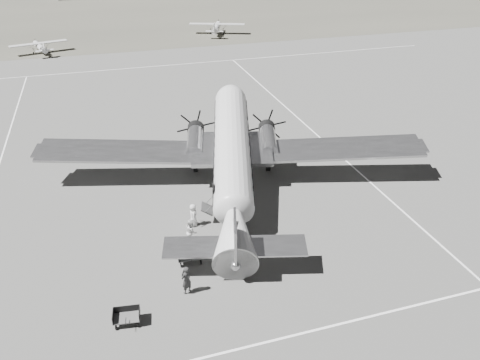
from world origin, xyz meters
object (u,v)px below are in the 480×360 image
light_plane_left (40,48)px  light_plane_right (217,28)px  dc3_airliner (232,158)px  passenger (193,215)px  baggage_cart_far (127,317)px  ground_crew (186,280)px  baggage_cart_near (190,256)px  ramp_agent (191,231)px

light_plane_left → light_plane_right: (31.19, 5.67, 0.16)m
light_plane_left → dc3_airliner: bearing=-87.4°
light_plane_right → light_plane_left: bearing=-149.2°
light_plane_right → passenger: light_plane_right is taller
baggage_cart_far → ground_crew: (3.56, 1.41, 0.51)m
light_plane_left → baggage_cart_far: (8.09, -63.72, -0.52)m
dc3_airliner → baggage_cart_near: 9.42m
ground_crew → passenger: ground_crew is taller
dc3_airliner → passenger: dc3_airliner is taller
light_plane_right → baggage_cart_near: size_ratio=6.44×
baggage_cart_near → passenger: (1.09, 3.95, 0.39)m
baggage_cart_near → dc3_airliner: bearing=59.6°
ground_crew → light_plane_right: bearing=-137.5°
light_plane_left → baggage_cart_near: size_ratio=5.52×
light_plane_right → ground_crew: bearing=-85.6°
ramp_agent → passenger: 2.13m
light_plane_right → passenger: (-17.70, -61.32, -0.25)m
ground_crew → ramp_agent: 4.79m
baggage_cart_far → passenger: bearing=64.1°
ramp_agent → passenger: bearing=-12.2°
baggage_cart_far → ramp_agent: 7.74m
dc3_airliner → ground_crew: 11.96m
ramp_agent → light_plane_left: bearing=15.8°
light_plane_right → ground_crew: size_ratio=5.67×
ground_crew → ramp_agent: ramp_agent is taller
ramp_agent → ground_crew: bearing=167.8°
ground_crew → ramp_agent: (1.27, 4.62, 0.01)m
light_plane_left → ramp_agent: (12.93, -57.70, 0.00)m
light_plane_left → baggage_cart_near: light_plane_left is taller
light_plane_left → ground_crew: (11.66, -62.32, -0.01)m
ground_crew → passenger: bearing=-136.8°
baggage_cart_far → passenger: passenger is taller
baggage_cart_far → light_plane_right: bearing=79.4°
light_plane_left → light_plane_right: size_ratio=0.86×
baggage_cart_near → ground_crew: ground_crew is taller
baggage_cart_far → ramp_agent: ramp_agent is taller
light_plane_right → ground_crew: light_plane_right is taller
light_plane_left → ramp_agent: bearing=-93.3°
baggage_cart_near → light_plane_right: bearing=77.3°
ground_crew → baggage_cart_near: bearing=-136.8°
ramp_agent → baggage_cart_near: bearing=167.8°
baggage_cart_far → baggage_cart_near: bearing=51.6°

